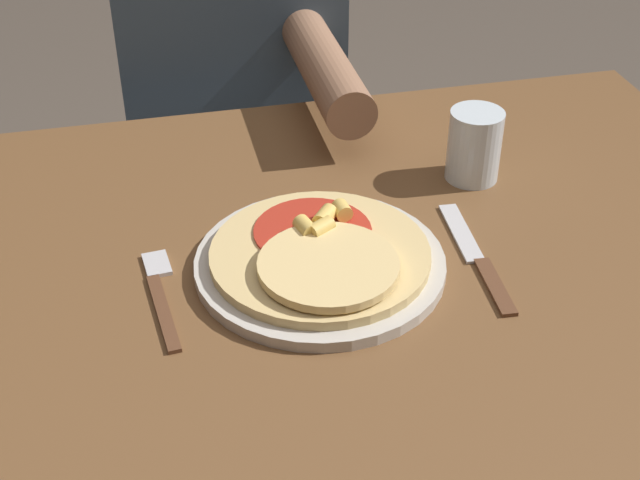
% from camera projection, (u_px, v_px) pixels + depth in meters
% --- Properties ---
extents(dining_table, '(1.16, 0.77, 0.77)m').
position_uv_depth(dining_table, '(320.00, 335.00, 1.10)').
color(dining_table, brown).
rests_on(dining_table, ground_plane).
extents(plate, '(0.28, 0.28, 0.01)m').
position_uv_depth(plate, '(320.00, 264.00, 1.00)').
color(plate, beige).
rests_on(plate, dining_table).
extents(pizza, '(0.25, 0.25, 0.04)m').
position_uv_depth(pizza, '(321.00, 254.00, 0.99)').
color(pizza, '#DBBC7A').
rests_on(pizza, plate).
extents(fork, '(0.03, 0.18, 0.00)m').
position_uv_depth(fork, '(161.00, 292.00, 0.97)').
color(fork, brown).
rests_on(fork, dining_table).
extents(knife, '(0.03, 0.22, 0.00)m').
position_uv_depth(knife, '(477.00, 257.00, 1.02)').
color(knife, brown).
rests_on(knife, dining_table).
extents(drinking_glass, '(0.07, 0.07, 0.09)m').
position_uv_depth(drinking_glass, '(474.00, 145.00, 1.15)').
color(drinking_glass, silver).
rests_on(drinking_glass, dining_table).
extents(person_diner, '(0.36, 0.52, 1.15)m').
position_uv_depth(person_diner, '(233.00, 107.00, 1.56)').
color(person_diner, '#2D2D38').
rests_on(person_diner, ground_plane).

